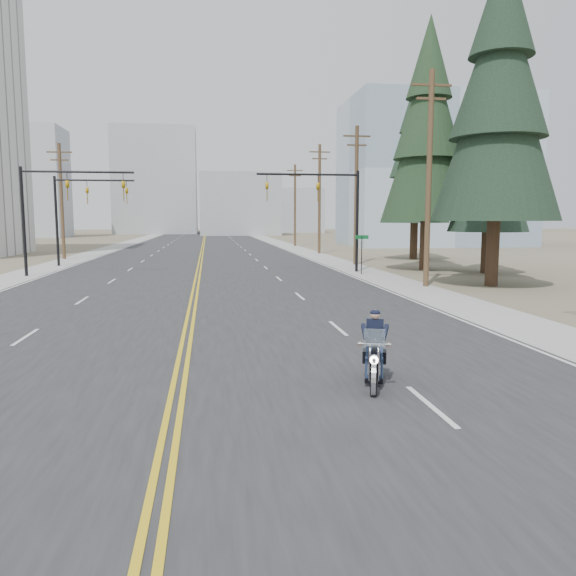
{
  "coord_description": "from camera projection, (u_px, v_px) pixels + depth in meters",
  "views": [
    {
      "loc": [
        0.71,
        -6.2,
        3.69
      ],
      "look_at": [
        3.09,
        10.6,
        1.6
      ],
      "focal_mm": 35.0,
      "sensor_mm": 36.0,
      "label": 1
    }
  ],
  "objects": [
    {
      "name": "conifer_tall",
      "position": [
        428.0,
        126.0,
        39.57
      ],
      "size": [
        6.41,
        6.41,
        17.8
      ],
      "rotation": [
        0.0,
        0.0,
        0.0
      ],
      "color": "#382619",
      "rests_on": "ground"
    },
    {
      "name": "ground_plane",
      "position": [
        151.0,
        542.0,
        6.44
      ],
      "size": [
        400.0,
        400.0,
        0.0
      ],
      "primitive_type": "plane",
      "color": "#776D56",
      "rests_on": "ground"
    },
    {
      "name": "traffic_mast_left",
      "position": [
        55.0,
        200.0,
        36.03
      ],
      "size": [
        7.1,
        0.26,
        7.0
      ],
      "color": "black",
      "rests_on": "ground"
    },
    {
      "name": "haze_bldg_c",
      "position": [
        394.0,
        194.0,
        119.02
      ],
      "size": [
        16.0,
        12.0,
        18.0
      ],
      "primitive_type": "cube",
      "color": "#B7BCC6",
      "rests_on": "ground"
    },
    {
      "name": "sidewalk_left",
      "position": [
        114.0,
        247.0,
        73.62
      ],
      "size": [
        3.0,
        200.0,
        0.01
      ],
      "primitive_type": "cube",
      "color": "#A5A5A0",
      "rests_on": "ground"
    },
    {
      "name": "road",
      "position": [
        203.0,
        247.0,
        75.23
      ],
      "size": [
        20.0,
        200.0,
        0.01
      ],
      "primitive_type": "cube",
      "color": "#303033",
      "rests_on": "ground"
    },
    {
      "name": "motorcyclist",
      "position": [
        374.0,
        349.0,
        12.45
      ],
      "size": [
        1.5,
        2.3,
        1.66
      ],
      "primitive_type": null,
      "rotation": [
        0.0,
        0.0,
        2.84
      ],
      "color": "black",
      "rests_on": "ground"
    },
    {
      "name": "utility_pole_d",
      "position": [
        319.0,
        197.0,
        59.54
      ],
      "size": [
        2.2,
        0.3,
        11.5
      ],
      "color": "brown",
      "rests_on": "ground"
    },
    {
      "name": "utility_pole_e",
      "position": [
        295.0,
        204.0,
        76.27
      ],
      "size": [
        2.2,
        0.3,
        11.0
      ],
      "color": "brown",
      "rests_on": "ground"
    },
    {
      "name": "haze_bldg_a",
      "position": [
        29.0,
        183.0,
        113.21
      ],
      "size": [
        14.0,
        12.0,
        22.0
      ],
      "primitive_type": "cube",
      "color": "#B7BCC6",
      "rests_on": "ground"
    },
    {
      "name": "conifer_far",
      "position": [
        416.0,
        153.0,
        50.68
      ],
      "size": [
        6.26,
        6.26,
        16.76
      ],
      "rotation": [
        0.0,
        0.0,
        -0.35
      ],
      "color": "#382619",
      "rests_on": "ground"
    },
    {
      "name": "utility_pole_b",
      "position": [
        429.0,
        176.0,
        30.06
      ],
      "size": [
        2.2,
        0.3,
        11.5
      ],
      "color": "brown",
      "rests_on": "ground"
    },
    {
      "name": "sidewalk_right",
      "position": [
        288.0,
        246.0,
        76.83
      ],
      "size": [
        3.0,
        200.0,
        0.01
      ],
      "primitive_type": "cube",
      "color": "#A5A5A0",
      "rests_on": "ground"
    },
    {
      "name": "utility_pole_left",
      "position": [
        62.0,
        199.0,
        51.19
      ],
      "size": [
        2.2,
        0.3,
        10.5
      ],
      "color": "brown",
      "rests_on": "ground"
    },
    {
      "name": "traffic_mast_far",
      "position": [
        78.0,
        204.0,
        43.85
      ],
      "size": [
        6.1,
        0.26,
        7.0
      ],
      "color": "black",
      "rests_on": "ground"
    },
    {
      "name": "utility_pole_c",
      "position": [
        356.0,
        193.0,
        44.83
      ],
      "size": [
        2.2,
        0.3,
        11.0
      ],
      "color": "brown",
      "rests_on": "ground"
    },
    {
      "name": "traffic_mast_right",
      "position": [
        329.0,
        201.0,
        38.54
      ],
      "size": [
        7.1,
        0.26,
        7.0
      ],
      "color": "black",
      "rests_on": "ground"
    },
    {
      "name": "glass_building",
      "position": [
        433.0,
        174.0,
        78.48
      ],
      "size": [
        24.0,
        16.0,
        20.0
      ],
      "primitive_type": "cube",
      "color": "#9EB5CC",
      "rests_on": "ground"
    },
    {
      "name": "haze_bldg_d",
      "position": [
        156.0,
        182.0,
        140.75
      ],
      "size": [
        20.0,
        15.0,
        26.0
      ],
      "primitive_type": "cube",
      "color": "#ADB2B7",
      "rests_on": "ground"
    },
    {
      "name": "haze_bldg_e",
      "position": [
        295.0,
        211.0,
        156.6
      ],
      "size": [
        14.0,
        14.0,
        12.0
      ],
      "primitive_type": "cube",
      "color": "#B7BCC6",
      "rests_on": "ground"
    },
    {
      "name": "haze_bldg_b",
      "position": [
        239.0,
        205.0,
        129.53
      ],
      "size": [
        18.0,
        14.0,
        14.0
      ],
      "primitive_type": "cube",
      "color": "#ADB2B7",
      "rests_on": "ground"
    },
    {
      "name": "conifer_near",
      "position": [
        499.0,
        94.0,
        29.88
      ],
      "size": [
        6.79,
        6.79,
        17.97
      ],
      "rotation": [
        0.0,
        0.0,
        0.41
      ],
      "color": "#382619",
      "rests_on": "ground"
    },
    {
      "name": "street_sign",
      "position": [
        362.0,
        248.0,
        37.21
      ],
      "size": [
        0.9,
        0.06,
        2.62
      ],
      "color": "black",
      "rests_on": "ground"
    },
    {
      "name": "conifer_mid",
      "position": [
        491.0,
        152.0,
        37.53
      ],
      "size": [
        5.32,
        5.32,
        14.19
      ],
      "rotation": [
        0.0,
        0.0,
        0.17
      ],
      "color": "#382619",
      "rests_on": "ground"
    }
  ]
}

